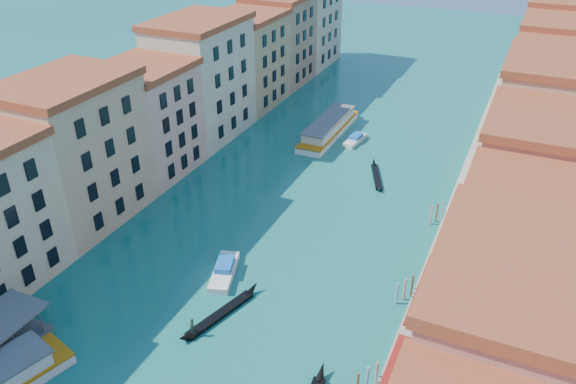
% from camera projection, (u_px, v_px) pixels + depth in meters
% --- Properties ---
extents(left_bank_palazzos, '(12.80, 128.40, 21.00)m').
position_uv_depth(left_bank_palazzos, '(182.00, 94.00, 94.47)').
color(left_bank_palazzos, tan).
rests_on(left_bank_palazzos, ground).
extents(right_bank_palazzos, '(12.80, 128.40, 21.00)m').
position_uv_depth(right_bank_palazzos, '(538.00, 152.00, 74.69)').
color(right_bank_palazzos, '#AB583E').
rests_on(right_bank_palazzos, ground).
extents(quay, '(4.00, 140.00, 1.00)m').
position_uv_depth(quay, '(465.00, 200.00, 82.12)').
color(quay, '#9D977F').
rests_on(quay, ground).
extents(mooring_poles_right, '(1.44, 54.24, 3.20)m').
position_uv_depth(mooring_poles_right, '(376.00, 359.00, 54.09)').
color(mooring_poles_right, '#52361C').
rests_on(mooring_poles_right, ground).
extents(vaporetto_far, '(4.77, 20.45, 3.04)m').
position_uv_depth(vaporetto_far, '(329.00, 127.00, 103.18)').
color(vaporetto_far, white).
rests_on(vaporetto_far, ground).
extents(gondola_fore, '(4.30, 11.93, 2.43)m').
position_uv_depth(gondola_fore, '(220.00, 313.00, 61.06)').
color(gondola_fore, black).
rests_on(gondola_fore, ground).
extents(gondola_far, '(4.78, 10.20, 1.52)m').
position_uv_depth(gondola_far, '(376.00, 176.00, 88.97)').
color(gondola_far, black).
rests_on(gondola_far, ground).
extents(motorboat_mid, '(4.57, 7.89, 1.56)m').
position_uv_depth(motorboat_mid, '(224.00, 270.00, 67.31)').
color(motorboat_mid, silver).
rests_on(motorboat_mid, ground).
extents(motorboat_far, '(2.74, 6.49, 1.30)m').
position_uv_depth(motorboat_far, '(355.00, 139.00, 100.68)').
color(motorboat_far, silver).
rests_on(motorboat_far, ground).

